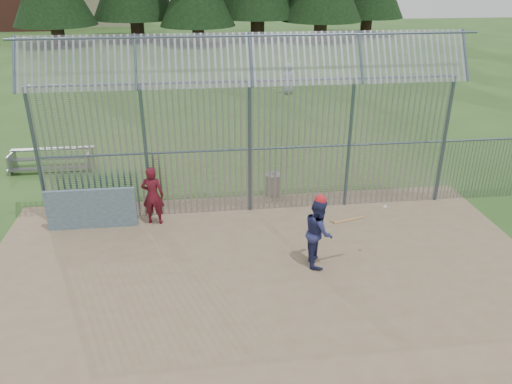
{
  "coord_description": "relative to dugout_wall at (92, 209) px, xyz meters",
  "views": [
    {
      "loc": [
        -1.48,
        -10.23,
        6.95
      ],
      "look_at": [
        0.0,
        2.0,
        1.3
      ],
      "focal_mm": 35.0,
      "sensor_mm": 36.0,
      "label": 1
    }
  ],
  "objects": [
    {
      "name": "bleacher",
      "position": [
        -2.28,
        4.78,
        -0.21
      ],
      "size": [
        3.0,
        0.95,
        0.72
      ],
      "color": "slate",
      "rests_on": "ground"
    },
    {
      "name": "batter",
      "position": [
        5.96,
        -2.59,
        0.29
      ],
      "size": [
        0.74,
        0.92,
        1.77
      ],
      "primitive_type": "imported",
      "rotation": [
        0.0,
        0.0,
        1.49
      ],
      "color": "navy",
      "rests_on": "dirt_infield"
    },
    {
      "name": "ground",
      "position": [
        4.6,
        -2.9,
        -0.62
      ],
      "size": [
        120.0,
        120.0,
        0.0
      ],
      "primitive_type": "plane",
      "color": "#2D511E",
      "rests_on": "ground"
    },
    {
      "name": "dugout_wall",
      "position": [
        0.0,
        0.0,
        0.0
      ],
      "size": [
        2.5,
        0.12,
        1.2
      ],
      "primitive_type": "cube",
      "color": "#38566B",
      "rests_on": "dirt_infield"
    },
    {
      "name": "onlooker",
      "position": [
        1.73,
        0.1,
        0.28
      ],
      "size": [
        0.7,
        0.51,
        1.75
      ],
      "primitive_type": "imported",
      "rotation": [
        0.0,
        0.0,
        2.98
      ],
      "color": "maroon",
      "rests_on": "dirt_infield"
    },
    {
      "name": "batting_gear",
      "position": [
        6.1,
        -2.61,
        1.07
      ],
      "size": [
        1.84,
        0.44,
        0.69
      ],
      "color": "red",
      "rests_on": "ground"
    },
    {
      "name": "backstop_fence",
      "position": [
        6.41,
        0.53,
        1.74
      ],
      "size": [
        20.09,
        0.81,
        5.3
      ],
      "color": "#47566B",
      "rests_on": "ground"
    },
    {
      "name": "trash_can",
      "position": [
        5.47,
        1.61,
        -0.24
      ],
      "size": [
        0.56,
        0.56,
        0.82
      ],
      "color": "gray",
      "rests_on": "ground"
    },
    {
      "name": "bg_kid_standing",
      "position": [
        8.46,
        15.5,
        0.27
      ],
      "size": [
        1.04,
        0.95,
        1.78
      ],
      "primitive_type": "imported",
      "rotation": [
        0.0,
        0.0,
        3.72
      ],
      "color": "gray",
      "rests_on": "ground"
    },
    {
      "name": "dirt_infield",
      "position": [
        4.6,
        -3.4,
        -0.61
      ],
      "size": [
        14.0,
        10.0,
        0.02
      ],
      "primitive_type": "cube",
      "color": "#756047",
      "rests_on": "ground"
    }
  ]
}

